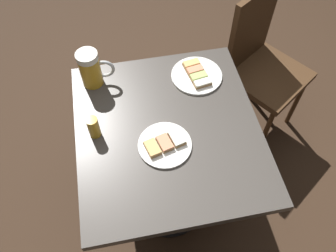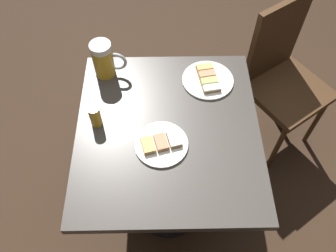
# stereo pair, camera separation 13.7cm
# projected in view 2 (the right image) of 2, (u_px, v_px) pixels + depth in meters

# --- Properties ---
(ground_plane) EXTENTS (6.00, 6.00, 0.00)m
(ground_plane) POSITION_uv_depth(u_px,v_px,m) (168.00, 199.00, 1.98)
(ground_plane) COLOR #382619
(cafe_table) EXTENTS (0.81, 0.73, 0.72)m
(cafe_table) POSITION_uv_depth(u_px,v_px,m) (168.00, 148.00, 1.51)
(cafe_table) COLOR black
(cafe_table) RESTS_ON ground_plane
(plate_near) EXTENTS (0.21, 0.21, 0.03)m
(plate_near) POSITION_uv_depth(u_px,v_px,m) (161.00, 143.00, 1.33)
(plate_near) COLOR white
(plate_near) RESTS_ON cafe_table
(plate_far) EXTENTS (0.23, 0.23, 0.03)m
(plate_far) POSITION_uv_depth(u_px,v_px,m) (208.00, 79.00, 1.52)
(plate_far) COLOR white
(plate_far) RESTS_ON cafe_table
(beer_mug) EXTENTS (0.09, 0.15, 0.17)m
(beer_mug) POSITION_uv_depth(u_px,v_px,m) (104.00, 60.00, 1.48)
(beer_mug) COLOR gold
(beer_mug) RESTS_ON cafe_table
(beer_glass_small) EXTENTS (0.04, 0.04, 0.10)m
(beer_glass_small) POSITION_uv_depth(u_px,v_px,m) (95.00, 116.00, 1.36)
(beer_glass_small) COLOR gold
(beer_glass_small) RESTS_ON cafe_table
(cafe_chair) EXTENTS (0.53, 0.53, 0.90)m
(cafe_chair) POSITION_uv_depth(u_px,v_px,m) (282.00, 74.00, 1.83)
(cafe_chair) COLOR #472D19
(cafe_chair) RESTS_ON ground_plane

